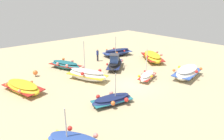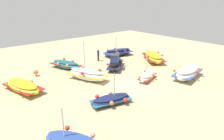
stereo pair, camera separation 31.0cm
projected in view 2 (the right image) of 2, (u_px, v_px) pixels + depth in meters
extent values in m
plane|color=tan|center=(132.00, 85.00, 20.41)|extent=(51.17, 51.17, 0.00)
ellipsoid|color=navy|center=(111.00, 100.00, 16.69)|extent=(3.71, 2.04, 0.71)
cube|color=#1E6670|center=(111.00, 100.00, 16.68)|extent=(3.58, 2.02, 0.11)
ellipsoid|color=#151E45|center=(111.00, 97.00, 16.59)|extent=(3.26, 1.77, 0.15)
cylinder|color=#B7B7BC|center=(114.00, 85.00, 16.37)|extent=(0.08, 0.08, 1.99)
sphere|color=red|center=(125.00, 100.00, 16.39)|extent=(0.35, 0.35, 0.35)
sphere|color=#EA7F75|center=(110.00, 93.00, 17.35)|extent=(0.35, 0.35, 0.35)
sphere|color=orange|center=(112.00, 103.00, 15.87)|extent=(0.35, 0.35, 0.35)
sphere|color=red|center=(97.00, 97.00, 16.85)|extent=(0.35, 0.35, 0.35)
ellipsoid|color=white|center=(147.00, 77.00, 21.59)|extent=(3.23, 2.00, 0.77)
cube|color=maroon|center=(147.00, 76.00, 21.58)|extent=(3.12, 1.96, 0.12)
ellipsoid|color=beige|center=(147.00, 74.00, 21.49)|extent=(2.84, 1.73, 0.17)
cylinder|color=#B7B7BC|center=(146.00, 62.00, 20.57)|extent=(0.08, 0.08, 2.77)
sphere|color=yellow|center=(139.00, 76.00, 21.12)|extent=(0.26, 0.26, 0.26)
sphere|color=yellow|center=(152.00, 76.00, 20.86)|extent=(0.26, 0.26, 0.26)
sphere|color=#EA7F75|center=(142.00, 74.00, 21.82)|extent=(0.26, 0.26, 0.26)
sphere|color=#EA7F75|center=(154.00, 74.00, 21.56)|extent=(0.26, 0.26, 0.26)
sphere|color=red|center=(145.00, 71.00, 22.51)|extent=(0.26, 0.26, 0.26)
ellipsoid|color=gold|center=(153.00, 57.00, 27.98)|extent=(4.37, 5.13, 1.04)
cube|color=maroon|center=(153.00, 57.00, 27.96)|extent=(4.32, 5.01, 0.10)
ellipsoid|color=gold|center=(153.00, 54.00, 27.84)|extent=(3.84, 4.51, 0.18)
sphere|color=#EA7F75|center=(158.00, 52.00, 29.16)|extent=(0.33, 0.33, 0.33)
sphere|color=red|center=(145.00, 54.00, 28.13)|extent=(0.33, 0.33, 0.33)
sphere|color=#EA7F75|center=(162.00, 55.00, 27.54)|extent=(0.33, 0.33, 0.33)
sphere|color=red|center=(148.00, 57.00, 26.52)|extent=(0.33, 0.33, 0.33)
ellipsoid|color=white|center=(87.00, 75.00, 21.51)|extent=(3.06, 4.70, 1.13)
cube|color=gold|center=(87.00, 75.00, 21.49)|extent=(3.03, 4.55, 0.11)
ellipsoid|color=beige|center=(87.00, 71.00, 21.36)|extent=(2.68, 4.13, 0.19)
cylinder|color=#B7B7BC|center=(84.00, 56.00, 20.93)|extent=(0.08, 0.08, 3.07)
sphere|color=#EA7F75|center=(84.00, 67.00, 22.54)|extent=(0.36, 0.36, 0.36)
sphere|color=red|center=(82.00, 74.00, 20.63)|extent=(0.36, 0.36, 0.36)
sphere|color=red|center=(100.00, 71.00, 21.66)|extent=(0.36, 0.36, 0.36)
ellipsoid|color=gold|center=(23.00, 87.00, 18.97)|extent=(2.71, 4.79, 0.86)
cube|color=maroon|center=(23.00, 87.00, 18.96)|extent=(2.73, 4.62, 0.09)
ellipsoid|color=gold|center=(22.00, 83.00, 18.85)|extent=(2.38, 4.21, 0.16)
sphere|color=#EA7F75|center=(19.00, 90.00, 17.56)|extent=(0.25, 0.25, 0.25)
sphere|color=orange|center=(32.00, 81.00, 19.62)|extent=(0.25, 0.25, 0.25)
sphere|color=orange|center=(6.00, 84.00, 18.72)|extent=(0.25, 0.25, 0.25)
ellipsoid|color=navy|center=(73.00, 139.00, 11.42)|extent=(2.61, 3.44, 0.14)
cylinder|color=#B7B7BC|center=(63.00, 122.00, 11.28)|extent=(0.08, 0.08, 1.82)
sphere|color=red|center=(67.00, 128.00, 12.42)|extent=(0.31, 0.31, 0.31)
sphere|color=#EA7F75|center=(93.00, 135.00, 11.85)|extent=(0.31, 0.31, 0.31)
ellipsoid|color=black|center=(115.00, 65.00, 25.16)|extent=(4.33, 3.96, 0.99)
cube|color=navy|center=(115.00, 64.00, 25.14)|extent=(4.20, 3.86, 0.15)
ellipsoid|color=black|center=(115.00, 62.00, 25.03)|extent=(3.79, 3.46, 0.21)
cube|color=#2D4784|center=(115.00, 59.00, 24.37)|extent=(1.38, 1.37, 0.92)
cube|color=#333338|center=(115.00, 55.00, 24.20)|extent=(1.60, 1.59, 0.06)
cylinder|color=#B7B7BC|center=(116.00, 48.00, 25.03)|extent=(0.08, 0.08, 2.94)
sphere|color=#EA7F75|center=(123.00, 61.00, 25.63)|extent=(0.27, 0.27, 0.27)
sphere|color=red|center=(108.00, 64.00, 24.49)|extent=(0.27, 0.27, 0.27)
ellipsoid|color=white|center=(188.00, 73.00, 22.10)|extent=(4.76, 2.66, 1.09)
cube|color=#2D4C9E|center=(188.00, 73.00, 22.08)|extent=(4.60, 2.69, 0.09)
ellipsoid|color=beige|center=(188.00, 69.00, 21.94)|extent=(4.19, 2.33, 0.18)
sphere|color=orange|center=(174.00, 71.00, 21.73)|extent=(0.31, 0.31, 0.31)
sphere|color=red|center=(197.00, 72.00, 21.03)|extent=(0.31, 0.31, 0.31)
sphere|color=yellow|center=(180.00, 67.00, 22.90)|extent=(0.31, 0.31, 0.31)
sphere|color=orange|center=(201.00, 69.00, 22.21)|extent=(0.31, 0.31, 0.31)
ellipsoid|color=#1E6670|center=(66.00, 65.00, 25.12)|extent=(2.86, 4.46, 0.94)
cube|color=maroon|center=(66.00, 65.00, 25.11)|extent=(2.82, 4.30, 0.16)
ellipsoid|color=#1A565F|center=(66.00, 62.00, 25.00)|extent=(2.48, 3.91, 0.21)
sphere|color=orange|center=(64.00, 59.00, 26.25)|extent=(0.34, 0.34, 0.34)
sphere|color=#EA7F75|center=(58.00, 63.00, 24.43)|extent=(0.34, 0.34, 0.34)
sphere|color=#EA7F75|center=(73.00, 61.00, 25.57)|extent=(0.34, 0.34, 0.34)
sphere|color=#EA7F75|center=(67.00, 65.00, 23.74)|extent=(0.34, 0.34, 0.34)
ellipsoid|color=navy|center=(118.00, 53.00, 30.49)|extent=(4.74, 2.68, 1.11)
cube|color=#2D4C9E|center=(118.00, 52.00, 30.47)|extent=(4.57, 2.66, 0.19)
ellipsoid|color=#151E45|center=(118.00, 50.00, 30.35)|extent=(4.16, 2.32, 0.25)
sphere|color=orange|center=(108.00, 50.00, 30.60)|extent=(0.25, 0.25, 0.25)
sphere|color=orange|center=(118.00, 53.00, 29.29)|extent=(0.25, 0.25, 0.25)
sphere|color=red|center=(115.00, 48.00, 31.16)|extent=(0.25, 0.25, 0.25)
sphere|color=red|center=(125.00, 51.00, 29.83)|extent=(0.25, 0.25, 0.25)
sphere|color=yellow|center=(122.00, 49.00, 31.79)|extent=(0.25, 0.25, 0.25)
cylinder|color=#2D2D38|center=(98.00, 58.00, 28.01)|extent=(0.14, 0.14, 0.91)
cylinder|color=#2D2D38|center=(99.00, 58.00, 27.91)|extent=(0.14, 0.14, 0.91)
cylinder|color=navy|center=(98.00, 53.00, 27.71)|extent=(0.32, 0.32, 0.56)
sphere|color=tan|center=(98.00, 50.00, 27.58)|extent=(0.22, 0.22, 0.22)
cylinder|color=#3F3F42|center=(36.00, 75.00, 22.74)|extent=(0.08, 0.08, 0.18)
sphere|color=orange|center=(36.00, 72.00, 22.62)|extent=(0.53, 0.53, 0.53)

